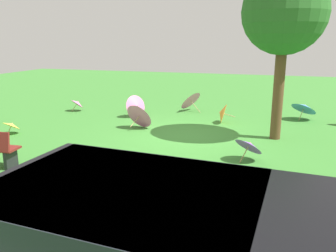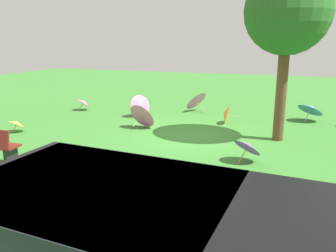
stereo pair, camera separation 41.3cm
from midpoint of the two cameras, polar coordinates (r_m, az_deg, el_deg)
name	(u,v)px [view 2 (the right image)]	position (r m, az deg, el deg)	size (l,w,h in m)	color
ground	(187,136)	(10.65, 4.23, -1.68)	(40.00, 40.00, 0.00)	#387A2D
shade_tree	(288,13)	(10.43, 20.27, 17.11)	(2.37, 2.37, 4.82)	brown
parasol_pink_0	(143,115)	(11.56, -3.08, 1.87)	(1.07, 0.93, 0.89)	tan
parasol_pink_1	(141,106)	(13.21, -3.56, 3.34)	(0.89, 0.92, 0.85)	tan
parasol_pink_2	(195,100)	(14.28, 5.32, 4.37)	(1.07, 1.17, 0.90)	tan
parasol_purple_0	(248,146)	(8.59, 14.43, -3.22)	(0.93, 0.92, 0.66)	tan
parasol_blue_0	(311,108)	(13.57, 23.34, 2.71)	(1.24, 1.23, 0.79)	tan
parasol_orange_1	(328,200)	(6.51, 26.61, -10.93)	(0.80, 0.75, 0.57)	tan
parasol_orange_2	(226,113)	(12.35, 10.46, 2.05)	(0.65, 0.71, 0.72)	tan
parasol_pink_3	(84,102)	(14.84, -12.93, 3.86)	(0.78, 0.78, 0.57)	tan
parasol_yellow_2	(17,123)	(11.95, -22.81, 0.44)	(0.72, 0.70, 0.48)	tan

